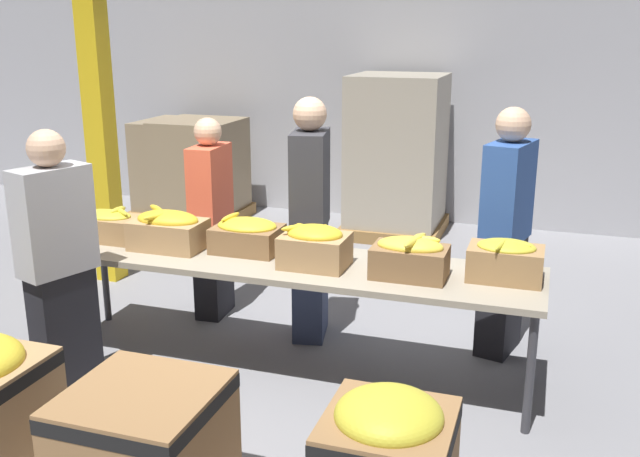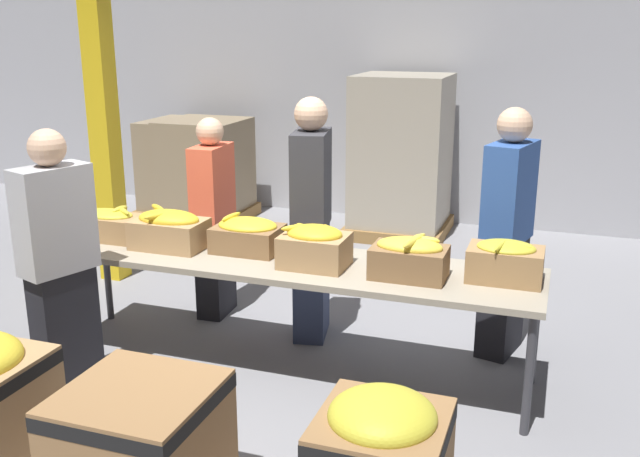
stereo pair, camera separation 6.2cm
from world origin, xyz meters
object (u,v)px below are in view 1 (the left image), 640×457
(banana_box_5, at_px, (506,260))
(pallet_stack_0, at_px, (182,170))
(banana_box_3, at_px, (315,245))
(volunteer_0, at_px, (505,235))
(donation_bin_1, at_px, (145,446))
(pallet_stack_1, at_px, (201,171))
(pallet_stack_2, at_px, (397,157))
(volunteer_2, at_px, (59,266))
(banana_box_1, at_px, (168,230))
(volunteer_1, at_px, (310,221))
(support_pillar, at_px, (93,49))
(banana_box_4, at_px, (410,257))
(volunteer_3, at_px, (212,220))
(banana_box_2, at_px, (247,234))
(sorting_table, at_px, (282,266))
(banana_box_0, at_px, (106,225))

(banana_box_5, relative_size, pallet_stack_0, 0.38)
(banana_box_3, bearing_deg, volunteer_0, 35.48)
(donation_bin_1, bearing_deg, pallet_stack_1, 114.60)
(banana_box_5, bearing_deg, pallet_stack_2, 112.57)
(volunteer_2, bearing_deg, banana_box_1, -8.79)
(volunteer_2, relative_size, donation_bin_1, 2.45)
(volunteer_0, bearing_deg, volunteer_1, -69.04)
(volunteer_2, height_order, support_pillar, support_pillar)
(banana_box_5, height_order, pallet_stack_0, pallet_stack_0)
(banana_box_4, xyz_separation_m, volunteer_3, (-1.67, 0.75, -0.11))
(banana_box_2, bearing_deg, volunteer_1, 59.49)
(volunteer_2, bearing_deg, pallet_stack_0, 38.35)
(sorting_table, relative_size, banana_box_1, 6.82)
(support_pillar, bearing_deg, pallet_stack_1, 94.37)
(banana_box_4, relative_size, volunteer_0, 0.26)
(sorting_table, xyz_separation_m, banana_box_2, (-0.28, 0.09, 0.16))
(volunteer_3, bearing_deg, donation_bin_1, 15.45)
(banana_box_3, bearing_deg, banana_box_1, 177.95)
(sorting_table, distance_m, volunteer_2, 1.35)
(banana_box_5, relative_size, volunteer_0, 0.25)
(support_pillar, xyz_separation_m, pallet_stack_0, (-0.42, 2.09, -1.44))
(volunteer_1, height_order, support_pillar, support_pillar)
(banana_box_5, bearing_deg, pallet_stack_1, 139.17)
(banana_box_1, bearing_deg, banana_box_2, 11.47)
(banana_box_2, xyz_separation_m, volunteer_2, (-0.88, -0.77, -0.06))
(banana_box_2, distance_m, donation_bin_1, 1.73)
(banana_box_1, bearing_deg, banana_box_5, 2.10)
(support_pillar, distance_m, pallet_stack_0, 2.58)
(support_pillar, bearing_deg, banana_box_2, -30.15)
(pallet_stack_0, bearing_deg, banana_box_5, -39.26)
(pallet_stack_0, bearing_deg, donation_bin_1, -63.05)
(banana_box_3, relative_size, pallet_stack_1, 0.35)
(pallet_stack_0, height_order, pallet_stack_2, pallet_stack_2)
(banana_box_2, height_order, pallet_stack_0, pallet_stack_0)
(volunteer_3, bearing_deg, pallet_stack_1, -154.10)
(sorting_table, distance_m, donation_bin_1, 1.59)
(volunteer_1, bearing_deg, pallet_stack_2, 168.18)
(banana_box_3, xyz_separation_m, pallet_stack_1, (-2.48, 3.24, -0.32))
(banana_box_4, distance_m, volunteer_0, 0.92)
(donation_bin_1, bearing_deg, sorting_table, 87.09)
(pallet_stack_2, bearing_deg, volunteer_2, -106.14)
(banana_box_0, bearing_deg, volunteer_0, 14.59)
(banana_box_2, relative_size, support_pillar, 0.11)
(sorting_table, height_order, banana_box_3, banana_box_3)
(volunteer_3, bearing_deg, banana_box_2, 39.93)
(banana_box_1, distance_m, pallet_stack_2, 3.46)
(volunteer_1, xyz_separation_m, support_pillar, (-2.09, 0.58, 1.14))
(volunteer_0, distance_m, support_pillar, 3.63)
(sorting_table, height_order, banana_box_4, banana_box_4)
(volunteer_0, bearing_deg, pallet_stack_0, -109.31)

